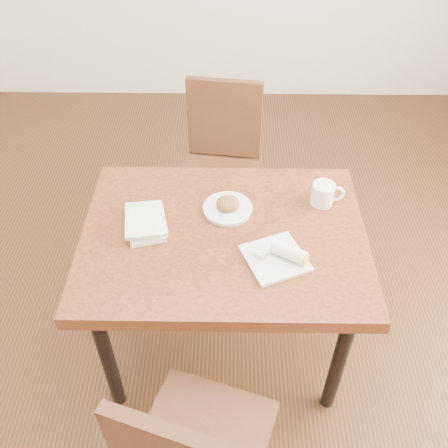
{
  "coord_description": "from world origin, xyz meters",
  "views": [
    {
      "loc": [
        0.02,
        -1.43,
        2.16
      ],
      "look_at": [
        0.0,
        0.0,
        0.8
      ],
      "focal_mm": 40.0,
      "sensor_mm": 36.0,
      "label": 1
    }
  ],
  "objects_px": {
    "plate_scone": "(228,207)",
    "coffee_mug": "(324,193)",
    "table": "(224,247)",
    "chair_far": "(222,158)",
    "plate_burrito": "(279,256)",
    "book_stack": "(146,222)"
  },
  "relations": [
    {
      "from": "table",
      "to": "chair_far",
      "type": "xyz_separation_m",
      "value": [
        -0.03,
        0.79,
        -0.12
      ]
    },
    {
      "from": "coffee_mug",
      "to": "book_stack",
      "type": "height_order",
      "value": "coffee_mug"
    },
    {
      "from": "coffee_mug",
      "to": "table",
      "type": "bearing_deg",
      "value": -155.28
    },
    {
      "from": "chair_far",
      "to": "coffee_mug",
      "type": "relative_size",
      "value": 6.66
    },
    {
      "from": "coffee_mug",
      "to": "book_stack",
      "type": "bearing_deg",
      "value": -167.43
    },
    {
      "from": "plate_scone",
      "to": "table",
      "type": "bearing_deg",
      "value": -95.7
    },
    {
      "from": "plate_burrito",
      "to": "book_stack",
      "type": "distance_m",
      "value": 0.56
    },
    {
      "from": "table",
      "to": "coffee_mug",
      "type": "relative_size",
      "value": 8.03
    },
    {
      "from": "plate_scone",
      "to": "book_stack",
      "type": "xyz_separation_m",
      "value": [
        -0.33,
        -0.11,
        0.01
      ]
    },
    {
      "from": "table",
      "to": "plate_burrito",
      "type": "height_order",
      "value": "plate_burrito"
    },
    {
      "from": "chair_far",
      "to": "plate_burrito",
      "type": "bearing_deg",
      "value": -75.76
    },
    {
      "from": "chair_far",
      "to": "plate_scone",
      "type": "distance_m",
      "value": 0.69
    },
    {
      "from": "chair_far",
      "to": "coffee_mug",
      "type": "distance_m",
      "value": 0.79
    },
    {
      "from": "plate_scone",
      "to": "plate_burrito",
      "type": "bearing_deg",
      "value": -54.86
    },
    {
      "from": "table",
      "to": "plate_scone",
      "type": "height_order",
      "value": "plate_scone"
    },
    {
      "from": "table",
      "to": "chair_far",
      "type": "bearing_deg",
      "value": 91.81
    },
    {
      "from": "chair_far",
      "to": "plate_burrito",
      "type": "height_order",
      "value": "chair_far"
    },
    {
      "from": "coffee_mug",
      "to": "book_stack",
      "type": "xyz_separation_m",
      "value": [
        -0.74,
        -0.16,
        -0.02
      ]
    },
    {
      "from": "coffee_mug",
      "to": "plate_burrito",
      "type": "distance_m",
      "value": 0.4
    },
    {
      "from": "plate_scone",
      "to": "coffee_mug",
      "type": "xyz_separation_m",
      "value": [
        0.41,
        0.06,
        0.03
      ]
    },
    {
      "from": "plate_scone",
      "to": "coffee_mug",
      "type": "height_order",
      "value": "coffee_mug"
    },
    {
      "from": "table",
      "to": "coffee_mug",
      "type": "height_order",
      "value": "coffee_mug"
    }
  ]
}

